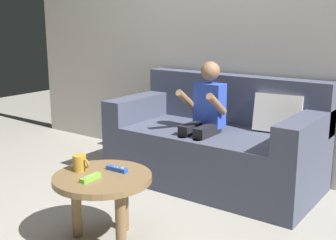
{
  "coord_description": "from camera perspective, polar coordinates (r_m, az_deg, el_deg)",
  "views": [
    {
      "loc": [
        1.74,
        -1.64,
        1.28
      ],
      "look_at": [
        0.08,
        0.67,
        0.62
      ],
      "focal_mm": 46.67,
      "sensor_mm": 36.0,
      "label": 1
    }
  ],
  "objects": [
    {
      "name": "coffee_mug",
      "position": [
        2.61,
        -11.44,
        -5.52
      ],
      "size": [
        0.12,
        0.08,
        0.1
      ],
      "color": "#B78C2D",
      "rests_on": "coffee_table"
    },
    {
      "name": "coffee_table",
      "position": [
        2.56,
        -8.42,
        -8.61
      ],
      "size": [
        0.57,
        0.57,
        0.41
      ],
      "color": "brown",
      "rests_on": "ground"
    },
    {
      "name": "person_seated_on_couch",
      "position": [
        3.27,
        4.64,
        0.37
      ],
      "size": [
        0.31,
        0.38,
        0.97
      ],
      "color": "black",
      "rests_on": "ground"
    },
    {
      "name": "wall_back",
      "position": [
        3.73,
        8.27,
        12.53
      ],
      "size": [
        4.67,
        0.05,
        2.5
      ],
      "primitive_type": "cube",
      "color": "beige",
      "rests_on": "ground"
    },
    {
      "name": "game_remote_lime_center",
      "position": [
        2.47,
        -10.1,
        -7.44
      ],
      "size": [
        0.05,
        0.14,
        0.03
      ],
      "color": "#72C638",
      "rests_on": "coffee_table"
    },
    {
      "name": "game_remote_blue_near_edge",
      "position": [
        2.58,
        -6.67,
        -6.38
      ],
      "size": [
        0.14,
        0.04,
        0.03
      ],
      "color": "blue",
      "rests_on": "coffee_table"
    },
    {
      "name": "couch",
      "position": [
        3.47,
        6.4,
        -3.24
      ],
      "size": [
        1.61,
        0.8,
        0.83
      ],
      "color": "#474C60",
      "rests_on": "ground"
    }
  ]
}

